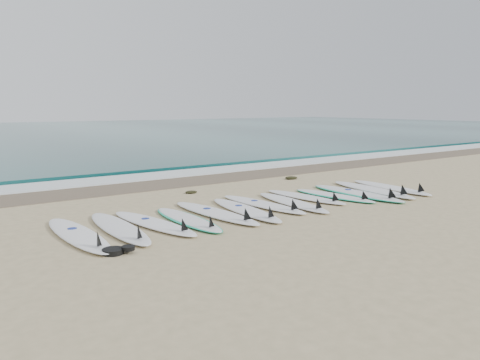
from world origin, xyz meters
TOP-DOWN VIEW (x-y plane):
  - ground at (0.00, 0.00)m, footprint 120.00×120.00m
  - ocean at (0.00, 32.50)m, footprint 120.00×55.00m
  - wet_sand_band at (0.00, 4.10)m, footprint 120.00×1.80m
  - foam_band at (0.00, 5.50)m, footprint 120.00×1.40m
  - wave_crest at (0.00, 7.00)m, footprint 120.00×1.00m
  - surfboard_0 at (-4.07, -0.10)m, footprint 0.64×2.76m
  - surfboard_1 at (-3.34, -0.07)m, footprint 0.65×2.70m
  - surfboard_2 at (-2.69, -0.11)m, footprint 0.91×2.60m
  - surfboard_3 at (-2.02, -0.17)m, footprint 0.60×2.39m
  - surfboard_4 at (-1.32, -0.08)m, footprint 0.77×2.74m
  - surfboard_5 at (-0.66, -0.20)m, footprint 0.80×2.67m
  - surfboard_6 at (-0.01, 0.04)m, footprint 0.76×2.61m
  - surfboard_7 at (0.64, -0.18)m, footprint 0.79×2.59m
  - surfboard_8 at (1.34, 0.12)m, footprint 0.76×2.44m
  - surfboard_9 at (2.04, -0.11)m, footprint 0.83×2.37m
  - surfboard_10 at (2.71, -0.25)m, footprint 0.71×2.84m
  - surfboard_11 at (3.39, -0.19)m, footprint 1.00×2.94m
  - surfboard_12 at (4.06, -0.25)m, footprint 0.85×2.71m
  - seaweed_near at (-0.53, 2.37)m, footprint 0.32×0.25m
  - seaweed_far at (3.08, 2.65)m, footprint 0.41×0.32m
  - leash_coil at (-3.86, -1.27)m, footprint 0.46×0.36m

SIDE VIEW (x-z plane):
  - ground at x=0.00m, z-range 0.00..0.00m
  - wet_sand_band at x=0.00m, z-range 0.00..0.01m
  - ocean at x=0.00m, z-range 0.00..0.03m
  - foam_band at x=0.00m, z-range 0.00..0.04m
  - seaweed_near at x=-0.53m, z-range 0.00..0.06m
  - seaweed_far at x=3.08m, z-range 0.00..0.08m
  - surfboard_9 at x=2.04m, z-range -0.10..0.19m
  - surfboard_3 at x=-2.02m, z-range -0.11..0.20m
  - leash_coil at x=-3.86m, z-range -0.01..0.10m
  - wave_crest at x=0.00m, z-range 0.00..0.10m
  - surfboard_8 at x=1.34m, z-range -0.10..0.21m
  - surfboard_10 at x=2.71m, z-range -0.13..0.23m
  - surfboard_7 at x=0.64m, z-range -0.11..0.22m
  - surfboard_2 at x=-2.69m, z-range -0.11..0.22m
  - surfboard_6 at x=-0.01m, z-range -0.11..0.22m
  - surfboard_5 at x=-0.66m, z-range -0.11..0.23m
  - surfboard_12 at x=4.06m, z-range -0.11..0.23m
  - surfboard_1 at x=-3.34m, z-range -0.11..0.23m
  - surfboard_4 at x=-1.32m, z-range -0.11..0.23m
  - surfboard_0 at x=-4.07m, z-range -0.11..0.24m
  - surfboard_11 at x=3.39m, z-range -0.12..0.25m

